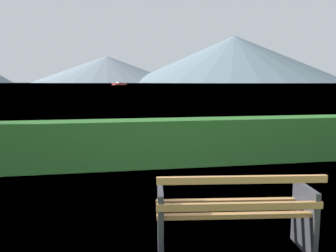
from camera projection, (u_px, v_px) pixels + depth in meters
name	position (u px, v px, depth m)	size (l,w,h in m)	color
ground_plane	(232.00, 250.00, 3.41)	(1400.00, 1400.00, 0.00)	#567A38
water_surface	(108.00, 84.00, 304.75)	(620.00, 620.00, 0.00)	slate
park_bench	(234.00, 213.00, 3.30)	(1.60, 0.76, 0.87)	#A0703F
hedge_row	(168.00, 142.00, 6.86)	(9.44, 0.64, 0.95)	#2D6B28
sailboat_mid	(119.00, 84.00, 181.28)	(8.09, 7.48, 1.57)	#B2332D
distant_hills	(109.00, 59.00, 543.41)	(826.54, 367.78, 88.44)	slate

